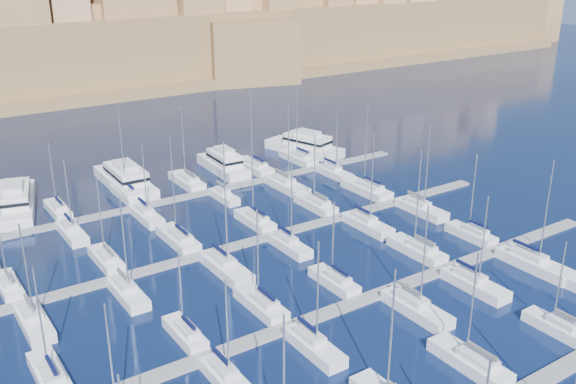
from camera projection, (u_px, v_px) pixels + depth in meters
ground at (313, 262)px, 88.45m from camera, size 600.00×600.00×0.00m
pontoon_mid_near at (370, 297)px, 79.06m from camera, size 84.00×2.00×0.40m
pontoon_mid_far at (273, 235)px, 96.14m from camera, size 84.00×2.00×0.40m
pontoon_far at (206, 192)px, 113.22m from camera, size 84.00×2.00×0.40m
sailboat_3 at (470, 362)px, 65.80m from camera, size 2.81×9.37×13.23m
sailboat_4 at (556, 327)px, 71.94m from camera, size 2.25×7.50×11.35m
sailboat_12 at (50, 376)px, 63.62m from camera, size 2.62×8.72×12.78m
sailboat_13 at (185, 334)px, 70.68m from camera, size 2.26×7.54×11.07m
sailboat_14 at (261, 304)px, 76.52m from camera, size 2.67×8.89×13.05m
sailboat_15 at (334, 281)px, 81.86m from camera, size 2.44×8.13×11.70m
sailboat_16 at (417, 250)px, 90.32m from camera, size 2.85×9.50×15.66m
sailboat_17 at (471, 234)px, 95.37m from camera, size 2.47×8.25×13.33m
sailboat_19 at (227, 379)px, 63.22m from camera, size 2.40×8.01×12.29m
sailboat_20 at (314, 346)px, 68.46m from camera, size 2.56×8.52×13.51m
sailboat_21 at (416, 308)px, 75.64m from camera, size 2.88×9.59×14.32m
sailboat_22 at (474, 284)px, 81.11m from camera, size 2.80×9.34×13.12m
sailboat_23 at (534, 263)px, 86.34m from camera, size 3.22×10.72×15.89m
sailboat_24 at (9, 286)px, 80.67m from camera, size 2.37×7.89×13.12m
sailboat_25 at (107, 259)px, 87.55m from camera, size 2.57×8.56×12.84m
sailboat_26 at (178, 239)px, 93.73m from camera, size 2.94×9.81×16.41m
sailboat_27 at (255, 221)px, 100.07m from camera, size 2.65×8.83×14.42m
sailboat_28 at (316, 205)px, 106.36m from camera, size 2.73×9.09×12.89m
sailboat_29 at (367, 189)px, 113.08m from camera, size 3.22×10.74×16.13m
sailboat_30 at (34, 321)px, 72.96m from camera, size 2.74×9.14×13.37m
sailboat_31 at (128, 293)px, 79.02m from camera, size 2.59×8.64×13.93m
sailboat_32 at (226, 267)px, 85.35m from camera, size 3.06×10.19×16.08m
sailboat_33 at (289, 245)px, 91.80m from camera, size 2.47×8.24×13.82m
sailboat_34 at (367, 224)px, 98.70m from camera, size 2.82×9.40×15.67m
sailboat_35 at (421, 209)px, 104.58m from camera, size 2.88×9.60×15.30m
sailboat_37 at (58, 210)px, 104.36m from camera, size 2.56×8.53×12.30m
sailboat_38 at (127, 194)px, 110.95m from camera, size 2.86×9.53×16.40m
sailboat_39 at (187, 181)px, 117.11m from camera, size 3.00×10.00×14.75m
sailboat_40 at (254, 167)px, 124.87m from camera, size 3.17×10.57×16.02m
sailboat_41 at (298, 158)px, 130.08m from camera, size 3.01×10.03×15.59m
sailboat_43 at (72, 232)px, 95.89m from camera, size 2.60×8.68×12.59m
sailboat_44 at (146, 215)px, 102.00m from camera, size 2.62×8.75×13.13m
sailboat_45 at (224, 196)px, 110.06m from camera, size 2.21×7.36×10.87m
sailboat_46 at (286, 185)px, 114.96m from camera, size 3.18×10.59×16.15m
sailboat_47 at (334, 173)px, 121.61m from camera, size 2.66×8.88×12.81m
motor_yacht_a at (15, 200)px, 105.38m from camera, size 10.15×19.59×5.25m
motor_yacht_b at (125, 179)px, 115.33m from camera, size 6.05×19.11×5.25m
motor_yacht_c at (224, 163)px, 123.72m from camera, size 5.21×15.16×5.25m
motor_yacht_d at (305, 145)px, 135.17m from camera, size 10.31×18.14×5.25m
fortified_city at (26, 36)px, 203.65m from camera, size 460.00×108.95×59.52m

